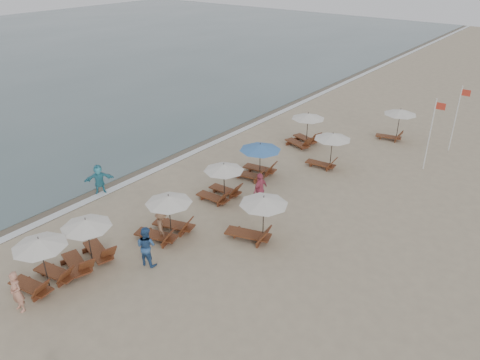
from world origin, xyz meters
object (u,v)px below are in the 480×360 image
Objects in this scene: lounger_station_0 at (41,263)px; lounger_station_3 at (221,181)px; beachgoer_mid_b at (162,226)px; flag_pole_near at (431,131)px; lounger_station_1 at (86,242)px; lounger_station_4 at (257,160)px; beachgoer_mid_a at (146,246)px; waterline_walker at (99,179)px; lounger_station_2 at (166,217)px; inland_station_1 at (328,146)px; inland_station_2 at (396,120)px; inland_station_0 at (256,215)px; beachgoer_near at (16,292)px; lounger_station_5 at (304,129)px; beachgoer_far_a at (260,189)px.

lounger_station_0 is 9.90m from lounger_station_3.
flag_pole_near reaches higher than beachgoer_mid_b.
lounger_station_1 reaches higher than lounger_station_4.
waterline_walker is (-6.91, 2.75, -0.08)m from beachgoer_mid_a.
lounger_station_1 is 0.97× the size of lounger_station_2.
inland_station_1 is at bearing -61.71° from beachgoer_mid_b.
lounger_station_2 is 1.03× the size of inland_station_2.
lounger_station_0 is 17.23m from inland_station_1.
lounger_station_3 is at bearing 152.06° from inland_station_0.
beachgoer_near is (0.37, -3.32, -0.24)m from lounger_station_1.
lounger_station_5 reaches higher than beachgoer_far_a.
lounger_station_5 is 1.02× the size of inland_station_2.
beachgoer_near is 5.12m from beachgoer_mid_a.
beachgoer_mid_a is (0.89, -2.03, -0.13)m from lounger_station_2.
beachgoer_mid_b is 0.81× the size of beachgoer_far_a.
lounger_station_0 is 5.67m from lounger_station_2.
lounger_station_4 reaches higher than beachgoer_mid_a.
lounger_station_1 is 1.52× the size of waterline_walker.
lounger_station_0 is 0.95× the size of lounger_station_2.
lounger_station_2 is 4.16m from inland_station_0.
beachgoer_far_a is at bearing 122.20° from inland_station_0.
beachgoer_mid_a is 17.99m from flag_pole_near.
inland_station_2 is at bearing 3.58° from waterline_walker.
lounger_station_1 is 22.46m from inland_station_2.
beachgoer_mid_b is 6.16m from waterline_walker.
beachgoer_far_a is at bearing -28.34° from waterline_walker.
beachgoer_mid_b is (1.15, 3.21, -0.34)m from lounger_station_1.
inland_station_1 is (2.26, 11.34, 0.39)m from lounger_station_2.
lounger_station_1 reaches higher than beachgoer_near.
beachgoer_near is at bearing 60.67° from beachgoer_mid_a.
lounger_station_0 is 1.02× the size of lounger_station_3.
beachgoer_near is at bearing -91.36° from lounger_station_4.
beachgoer_mid_a is (1.63, -15.63, -0.23)m from lounger_station_5.
lounger_station_4 is at bearing 91.16° from lounger_station_3.
inland_station_0 is at bearing -27.94° from lounger_station_3.
lounger_station_2 is at bearing -64.17° from waterline_walker.
lounger_station_0 is 1.67× the size of beachgoer_mid_b.
flag_pole_near is (7.85, 1.18, 1.33)m from lounger_station_5.
inland_station_2 is at bearing 88.74° from inland_station_0.
lounger_station_4 is 0.61× the size of flag_pole_near.
lounger_station_3 is at bearing -88.84° from lounger_station_4.
inland_station_1 is 1.53× the size of beachgoer_near.
lounger_station_5 is 12.03m from inland_station_0.
lounger_station_3 is 7.48m from inland_station_1.
lounger_station_0 is 19.14m from lounger_station_5.
inland_station_0 reaches higher than beachgoer_far_a.
waterline_walker is (-4.78, 6.25, -0.29)m from lounger_station_0.
beachgoer_mid_a is (1.22, -6.35, -0.15)m from lounger_station_3.
inland_station_0 is at bearing 52.32° from lounger_station_1.
lounger_station_2 is 1.01× the size of lounger_station_5.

